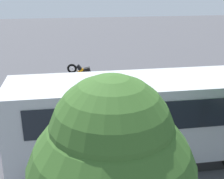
{
  "coord_description": "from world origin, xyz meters",
  "views": [
    {
      "loc": [
        1.63,
        14.51,
        6.55
      ],
      "look_at": [
        -0.44,
        0.3,
        1.1
      ],
      "focal_mm": 46.69,
      "sensor_mm": 36.0,
      "label": 1
    }
  ],
  "objects_px": {
    "spectator_far_right": "(86,113)",
    "parked_motorcycle_silver": "(191,121)",
    "tour_bus": "(139,121)",
    "tree_centre": "(112,171)",
    "stunt_motorcycle": "(84,74)",
    "spectator_right": "(110,109)",
    "spectator_far_left": "(188,105)",
    "spectator_centre": "(135,108)",
    "spectator_left": "(162,105)"
  },
  "relations": [
    {
      "from": "spectator_far_right",
      "to": "parked_motorcycle_silver",
      "type": "relative_size",
      "value": 0.86
    },
    {
      "from": "tour_bus",
      "to": "tree_centre",
      "type": "height_order",
      "value": "tree_centre"
    },
    {
      "from": "stunt_motorcycle",
      "to": "tree_centre",
      "type": "height_order",
      "value": "tree_centre"
    },
    {
      "from": "spectator_right",
      "to": "tree_centre",
      "type": "relative_size",
      "value": 0.34
    },
    {
      "from": "tour_bus",
      "to": "spectator_far_right",
      "type": "height_order",
      "value": "tour_bus"
    },
    {
      "from": "tour_bus",
      "to": "parked_motorcycle_silver",
      "type": "distance_m",
      "value": 3.63
    },
    {
      "from": "spectator_right",
      "to": "tour_bus",
      "type": "bearing_deg",
      "value": 107.75
    },
    {
      "from": "spectator_far_left",
      "to": "parked_motorcycle_silver",
      "type": "height_order",
      "value": "spectator_far_left"
    },
    {
      "from": "spectator_centre",
      "to": "spectator_right",
      "type": "relative_size",
      "value": 0.93
    },
    {
      "from": "tree_centre",
      "to": "stunt_motorcycle",
      "type": "bearing_deg",
      "value": -90.87
    },
    {
      "from": "spectator_centre",
      "to": "spectator_right",
      "type": "xyz_separation_m",
      "value": [
        1.19,
        0.15,
        0.09
      ]
    },
    {
      "from": "spectator_centre",
      "to": "spectator_far_right",
      "type": "bearing_deg",
      "value": 7.83
    },
    {
      "from": "spectator_centre",
      "to": "stunt_motorcycle",
      "type": "distance_m",
      "value": 5.64
    },
    {
      "from": "tree_centre",
      "to": "spectator_far_left",
      "type": "bearing_deg",
      "value": -120.55
    },
    {
      "from": "spectator_left",
      "to": "stunt_motorcycle",
      "type": "height_order",
      "value": "stunt_motorcycle"
    },
    {
      "from": "spectator_far_left",
      "to": "spectator_right",
      "type": "distance_m",
      "value": 3.7
    },
    {
      "from": "parked_motorcycle_silver",
      "to": "tree_centre",
      "type": "height_order",
      "value": "tree_centre"
    },
    {
      "from": "parked_motorcycle_silver",
      "to": "stunt_motorcycle",
      "type": "bearing_deg",
      "value": -52.55
    },
    {
      "from": "spectator_right",
      "to": "spectator_far_right",
      "type": "relative_size",
      "value": 1.03
    },
    {
      "from": "tour_bus",
      "to": "spectator_centre",
      "type": "distance_m",
      "value": 2.66
    },
    {
      "from": "spectator_right",
      "to": "tree_centre",
      "type": "xyz_separation_m",
      "value": [
        1.09,
        8.05,
        2.67
      ]
    },
    {
      "from": "spectator_left",
      "to": "stunt_motorcycle",
      "type": "bearing_deg",
      "value": -57.89
    },
    {
      "from": "spectator_far_right",
      "to": "tree_centre",
      "type": "height_order",
      "value": "tree_centre"
    },
    {
      "from": "tour_bus",
      "to": "spectator_left",
      "type": "distance_m",
      "value": 3.04
    },
    {
      "from": "spectator_far_left",
      "to": "spectator_right",
      "type": "xyz_separation_m",
      "value": [
        3.7,
        0.06,
        0.05
      ]
    },
    {
      "from": "spectator_left",
      "to": "tree_centre",
      "type": "xyz_separation_m",
      "value": [
        3.54,
        8.13,
        2.67
      ]
    },
    {
      "from": "spectator_far_left",
      "to": "tree_centre",
      "type": "xyz_separation_m",
      "value": [
        4.79,
        8.11,
        2.73
      ]
    },
    {
      "from": "parked_motorcycle_silver",
      "to": "spectator_right",
      "type": "bearing_deg",
      "value": -8.35
    },
    {
      "from": "tour_bus",
      "to": "spectator_far_left",
      "type": "height_order",
      "value": "tour_bus"
    },
    {
      "from": "tour_bus",
      "to": "parked_motorcycle_silver",
      "type": "height_order",
      "value": "tour_bus"
    },
    {
      "from": "tour_bus",
      "to": "parked_motorcycle_silver",
      "type": "bearing_deg",
      "value": -147.41
    },
    {
      "from": "spectator_far_right",
      "to": "tree_centre",
      "type": "xyz_separation_m",
      "value": [
        -0.02,
        7.89,
        2.71
      ]
    },
    {
      "from": "tour_bus",
      "to": "spectator_left",
      "type": "bearing_deg",
      "value": -124.32
    },
    {
      "from": "spectator_right",
      "to": "spectator_left",
      "type": "bearing_deg",
      "value": -178.09
    },
    {
      "from": "spectator_far_left",
      "to": "spectator_far_right",
      "type": "relative_size",
      "value": 0.99
    },
    {
      "from": "tour_bus",
      "to": "stunt_motorcycle",
      "type": "relative_size",
      "value": 4.95
    },
    {
      "from": "tour_bus",
      "to": "spectator_centre",
      "type": "xyz_separation_m",
      "value": [
        -0.43,
        -2.54,
        -0.65
      ]
    },
    {
      "from": "tour_bus",
      "to": "spectator_right",
      "type": "relative_size",
      "value": 5.24
    },
    {
      "from": "spectator_far_left",
      "to": "spectator_centre",
      "type": "distance_m",
      "value": 2.51
    },
    {
      "from": "spectator_far_left",
      "to": "stunt_motorcycle",
      "type": "height_order",
      "value": "stunt_motorcycle"
    },
    {
      "from": "spectator_right",
      "to": "parked_motorcycle_silver",
      "type": "xyz_separation_m",
      "value": [
        -3.66,
        0.54,
        -0.6
      ]
    },
    {
      "from": "tour_bus",
      "to": "spectator_left",
      "type": "height_order",
      "value": "tour_bus"
    },
    {
      "from": "spectator_far_left",
      "to": "tree_centre",
      "type": "height_order",
      "value": "tree_centre"
    },
    {
      "from": "spectator_far_left",
      "to": "parked_motorcycle_silver",
      "type": "distance_m",
      "value": 0.81
    },
    {
      "from": "spectator_right",
      "to": "stunt_motorcycle",
      "type": "height_order",
      "value": "stunt_motorcycle"
    },
    {
      "from": "spectator_far_left",
      "to": "spectator_far_right",
      "type": "bearing_deg",
      "value": 2.65
    },
    {
      "from": "spectator_right",
      "to": "spectator_far_right",
      "type": "distance_m",
      "value": 1.12
    },
    {
      "from": "spectator_far_right",
      "to": "parked_motorcycle_silver",
      "type": "xyz_separation_m",
      "value": [
        -4.77,
        0.37,
        -0.56
      ]
    },
    {
      "from": "parked_motorcycle_silver",
      "to": "tree_centre",
      "type": "xyz_separation_m",
      "value": [
        4.75,
        7.51,
        3.28
      ]
    },
    {
      "from": "parked_motorcycle_silver",
      "to": "spectator_left",
      "type": "bearing_deg",
      "value": -27.11
    }
  ]
}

